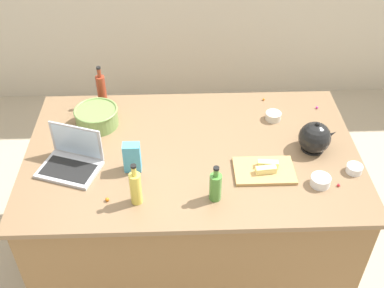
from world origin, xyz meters
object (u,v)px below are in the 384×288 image
at_px(butter_stick_right, 268,164).
at_px(bottle_soy, 101,89).
at_px(ramekin_wide, 354,169).
at_px(candy_bag, 132,157).
at_px(ramekin_small, 273,116).
at_px(kettle, 315,138).
at_px(bottle_olive, 215,186).
at_px(butter_stick_left, 266,170).
at_px(cutting_board, 264,171).
at_px(bottle_oil, 136,187).
at_px(laptop, 72,160).
at_px(mixing_bowl_large, 97,117).
at_px(ramekin_medium, 320,181).

bearing_deg(butter_stick_right, bottle_soy, 145.69).
bearing_deg(ramekin_wide, candy_bag, 176.97).
bearing_deg(ramekin_small, kettle, -58.13).
bearing_deg(kettle, candy_bag, -172.41).
bearing_deg(bottle_olive, butter_stick_left, 29.72).
relative_size(cutting_board, candy_bag, 1.90).
xyz_separation_m(bottle_oil, ramekin_wide, (1.15, 0.18, -0.08)).
height_order(laptop, mixing_bowl_large, laptop).
xyz_separation_m(bottle_olive, candy_bag, (-0.43, 0.23, 0.00)).
relative_size(laptop, ramekin_small, 3.86).
distance_m(mixing_bowl_large, ramekin_medium, 1.34).
relative_size(bottle_soy, bottle_olive, 1.28).
height_order(kettle, butter_stick_right, kettle).
bearing_deg(kettle, butter_stick_left, -145.89).
distance_m(bottle_soy, ramekin_small, 1.08).
xyz_separation_m(cutting_board, candy_bag, (-0.70, 0.05, 0.08)).
bearing_deg(bottle_oil, butter_stick_right, 17.27).
relative_size(bottle_olive, ramekin_medium, 2.04).
relative_size(bottle_olive, butter_stick_left, 1.91).
xyz_separation_m(bottle_olive, cutting_board, (0.28, 0.18, -0.07)).
bearing_deg(bottle_oil, kettle, 21.00).
xyz_separation_m(bottle_soy, butter_stick_left, (0.93, -0.70, -0.07)).
xyz_separation_m(butter_stick_right, ramekin_wide, (0.46, -0.04, -0.01)).
distance_m(bottle_olive, butter_stick_left, 0.33).
height_order(bottle_olive, butter_stick_right, bottle_olive).
relative_size(bottle_soy, kettle, 1.26).
bearing_deg(butter_stick_right, ramekin_medium, -26.68).
bearing_deg(butter_stick_left, mixing_bowl_large, 153.42).
relative_size(laptop, bottle_soy, 1.36).
bearing_deg(laptop, mixing_bowl_large, 76.12).
distance_m(butter_stick_left, ramekin_wide, 0.48).
height_order(bottle_soy, kettle, bottle_soy).
distance_m(butter_stick_left, ramekin_small, 0.51).
relative_size(bottle_soy, candy_bag, 1.58).
relative_size(bottle_olive, bottle_oil, 0.86).
distance_m(butter_stick_right, candy_bag, 0.73).
xyz_separation_m(cutting_board, ramekin_wide, (0.48, -0.02, 0.01)).
height_order(ramekin_small, ramekin_wide, ramekin_small).
bearing_deg(candy_bag, ramekin_medium, -8.85).
xyz_separation_m(cutting_board, butter_stick_right, (0.02, 0.02, 0.03)).
bearing_deg(bottle_olive, ramekin_wide, 12.44).
distance_m(ramekin_small, ramekin_wide, 0.60).
distance_m(laptop, bottle_oil, 0.46).
height_order(kettle, ramekin_wide, kettle).
relative_size(butter_stick_right, ramekin_medium, 1.07).
bearing_deg(mixing_bowl_large, butter_stick_right, -23.95).
distance_m(bottle_oil, butter_stick_left, 0.70).
bearing_deg(laptop, ramekin_small, 18.43).
bearing_deg(cutting_board, butter_stick_left, -80.89).
bearing_deg(butter_stick_right, bottle_oil, -162.73).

